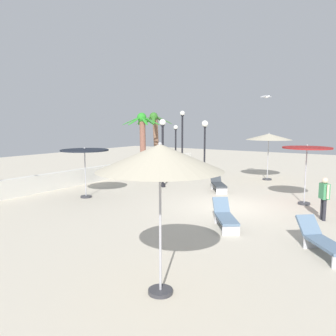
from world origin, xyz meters
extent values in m
plane|color=beige|center=(0.00, 0.00, 0.00)|extent=(56.00, 56.00, 0.00)
cube|color=silver|center=(0.00, 9.31, 0.45)|extent=(25.20, 0.30, 0.89)
cylinder|color=#333338|center=(-7.57, -1.58, 0.04)|extent=(0.51, 0.51, 0.08)
cylinder|color=#A5A5AD|center=(-7.57, -1.58, 1.30)|extent=(0.05, 0.05, 2.59)
cone|color=#B7AD93|center=(-7.57, -1.58, 2.80)|extent=(2.52, 2.52, 0.53)
sphere|color=#99999E|center=(-7.57, -1.58, 3.06)|extent=(0.08, 0.08, 0.08)
cylinder|color=#333338|center=(2.10, -2.40, 0.04)|extent=(0.51, 0.51, 0.08)
cylinder|color=#A5A5AD|center=(2.10, -2.40, 1.23)|extent=(0.05, 0.05, 2.47)
cylinder|color=maroon|center=(2.10, -2.40, 2.45)|extent=(2.01, 2.01, 0.06)
sphere|color=#99999E|center=(2.10, -2.40, 2.55)|extent=(0.08, 0.08, 0.08)
cylinder|color=#333338|center=(-2.16, 6.47, 0.04)|extent=(0.52, 0.52, 0.08)
cylinder|color=#A5A5AD|center=(-2.16, 6.47, 1.13)|extent=(0.05, 0.05, 2.26)
cylinder|color=black|center=(-2.16, 6.47, 2.24)|extent=(2.21, 2.21, 0.06)
sphere|color=#99999E|center=(-2.16, 6.47, 2.33)|extent=(0.08, 0.08, 0.08)
cylinder|color=#333338|center=(7.52, 0.87, 0.04)|extent=(0.55, 0.55, 0.08)
cylinder|color=#A5A5AD|center=(7.52, 0.87, 1.27)|extent=(0.05, 0.05, 2.53)
cone|color=#B7AD93|center=(7.52, 0.87, 2.67)|extent=(2.77, 2.77, 0.37)
sphere|color=#99999E|center=(7.52, 0.87, 2.87)|extent=(0.08, 0.08, 0.08)
cylinder|color=brown|center=(3.63, 7.55, 1.92)|extent=(0.45, 0.36, 3.85)
sphere|color=#2A8E26|center=(3.54, 7.55, 3.84)|extent=(0.58, 0.58, 0.58)
ellipsoid|color=#2A8E26|center=(4.17, 7.52, 3.63)|extent=(1.19, 0.26, 0.57)
ellipsoid|color=#2A8E26|center=(3.96, 8.02, 3.63)|extent=(0.94, 1.01, 0.57)
ellipsoid|color=#2A8E26|center=(3.62, 8.18, 3.63)|extent=(0.35, 1.20, 0.57)
ellipsoid|color=#2A8E26|center=(3.10, 8.01, 3.63)|extent=(0.95, 1.00, 0.57)
ellipsoid|color=#2A8E26|center=(2.91, 7.59, 3.63)|extent=(1.19, 0.28, 0.57)
ellipsoid|color=#2A8E26|center=(3.16, 7.04, 3.63)|extent=(0.86, 1.07, 0.57)
ellipsoid|color=#2A8E26|center=(3.66, 6.93, 3.63)|extent=(0.43, 1.20, 0.57)
ellipsoid|color=#2A8E26|center=(4.06, 7.19, 3.63)|extent=(1.09, 0.84, 0.57)
cylinder|color=brown|center=(5.99, 8.21, 1.97)|extent=(0.64, 0.35, 3.96)
sphere|color=#326F24|center=(5.70, 8.21, 3.94)|extent=(0.56, 0.56, 0.56)
ellipsoid|color=#326F24|center=(6.39, 8.17, 3.71)|extent=(1.27, 0.28, 0.67)
ellipsoid|color=#326F24|center=(5.98, 8.84, 3.71)|extent=(0.70, 1.24, 0.67)
ellipsoid|color=#326F24|center=(5.09, 8.55, 3.71)|extent=(1.20, 0.79, 0.67)
ellipsoid|color=#326F24|center=(5.13, 7.81, 3.71)|extent=(1.15, 0.89, 0.67)
ellipsoid|color=#326F24|center=(5.99, 7.59, 3.71)|extent=(0.72, 1.23, 0.67)
cylinder|color=black|center=(2.01, 4.94, 0.10)|extent=(0.28, 0.28, 0.20)
cylinder|color=black|center=(2.01, 4.94, 1.68)|extent=(0.12, 0.12, 3.35)
cylinder|color=black|center=(2.01, 4.94, 3.35)|extent=(0.22, 0.22, 0.06)
sphere|color=white|center=(2.01, 4.94, 3.53)|extent=(0.35, 0.35, 0.35)
cylinder|color=black|center=(8.60, 8.27, 0.10)|extent=(0.28, 0.28, 0.20)
cylinder|color=black|center=(8.60, 8.27, 1.51)|extent=(0.12, 0.12, 3.02)
cylinder|color=black|center=(8.60, 8.27, 3.02)|extent=(0.22, 0.22, 0.06)
sphere|color=white|center=(8.60, 8.27, 3.18)|extent=(0.33, 0.33, 0.33)
cylinder|color=black|center=(6.32, 6.30, 0.10)|extent=(0.28, 0.28, 0.20)
cylinder|color=black|center=(6.32, 6.30, 1.99)|extent=(0.12, 0.12, 3.98)
cylinder|color=black|center=(6.32, 6.30, 3.98)|extent=(0.22, 0.22, 0.06)
sphere|color=white|center=(6.32, 6.30, 4.14)|extent=(0.32, 0.32, 0.32)
cylinder|color=black|center=(7.20, 5.07, 0.10)|extent=(0.28, 0.28, 0.20)
cylinder|color=black|center=(7.20, 5.07, 1.62)|extent=(0.12, 0.12, 3.24)
cylinder|color=black|center=(7.20, 5.07, 3.24)|extent=(0.22, 0.22, 0.06)
sphere|color=white|center=(7.20, 5.07, 3.45)|extent=(0.44, 0.44, 0.44)
cube|color=#B7B7BC|center=(2.03, 1.43, 0.17)|extent=(0.36, 0.47, 0.35)
cube|color=#B7B7BC|center=(3.07, 2.20, 0.17)|extent=(0.36, 0.47, 0.35)
cube|color=#33383D|center=(2.55, 1.81, 0.35)|extent=(1.45, 1.27, 0.08)
cube|color=#33383D|center=(3.31, 2.37, 0.56)|extent=(0.72, 0.73, 0.54)
cube|color=#B7B7BC|center=(-3.17, -3.70, 0.17)|extent=(0.39, 0.44, 0.35)
cube|color=slate|center=(-3.66, -4.12, 0.35)|extent=(1.42, 1.33, 0.08)
cube|color=slate|center=(-2.97, -3.52, 0.59)|extent=(0.76, 0.76, 0.50)
cube|color=#B7B7BC|center=(-3.46, -1.38, 0.17)|extent=(0.36, 0.47, 0.35)
cube|color=#B7B7BC|center=(-2.41, -0.62, 0.17)|extent=(0.36, 0.47, 0.35)
cube|color=slate|center=(-2.93, -1.00, 0.35)|extent=(1.46, 1.27, 0.08)
cube|color=slate|center=(-2.18, -0.46, 0.58)|extent=(0.74, 0.75, 0.52)
cylinder|color=#26262D|center=(-0.10, -3.52, 0.39)|extent=(0.12, 0.12, 0.79)
cylinder|color=#26262D|center=(0.03, -3.42, 0.39)|extent=(0.12, 0.12, 0.79)
cube|color=#3F8C59|center=(-0.04, -3.47, 1.07)|extent=(0.43, 0.41, 0.56)
sphere|color=beige|center=(-0.04, -3.47, 1.45)|extent=(0.21, 0.21, 0.21)
cylinder|color=beige|center=(-0.23, -3.61, 1.09)|extent=(0.08, 0.08, 0.50)
cylinder|color=beige|center=(0.15, -3.33, 1.09)|extent=(0.08, 0.08, 0.50)
ellipsoid|color=white|center=(5.69, 0.56, 4.92)|extent=(0.19, 0.34, 0.12)
sphere|color=white|center=(5.66, 0.39, 4.95)|extent=(0.10, 0.10, 0.10)
cube|color=silver|center=(5.93, 0.51, 4.94)|extent=(0.51, 0.24, 0.04)
cube|color=silver|center=(5.45, 0.61, 4.94)|extent=(0.50, 0.24, 0.13)
camera|label=1|loc=(-12.85, -5.27, 3.45)|focal=35.63mm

